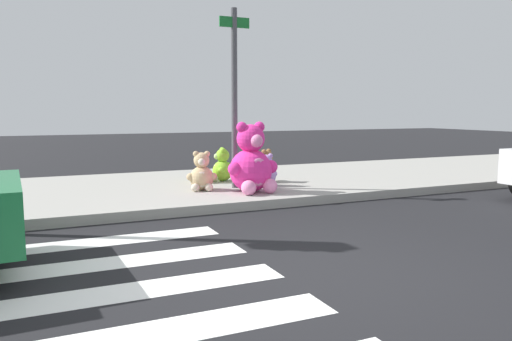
{
  "coord_description": "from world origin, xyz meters",
  "views": [
    {
      "loc": [
        -2.33,
        -3.96,
        1.56
      ],
      "look_at": [
        1.07,
        3.6,
        0.55
      ],
      "focal_mm": 34.77,
      "sensor_mm": 36.0,
      "label": 1
    }
  ],
  "objects_px": {
    "plush_lime": "(222,168)",
    "plush_tan": "(202,175)",
    "sign_pole": "(234,94)",
    "plush_pink_large": "(252,164)",
    "plush_lavender": "(266,173)",
    "plush_yellow": "(201,172)",
    "plush_brown": "(265,169)"
  },
  "relations": [
    {
      "from": "plush_lavender",
      "to": "plush_tan",
      "type": "xyz_separation_m",
      "value": [
        -1.26,
        -0.01,
        0.03
      ]
    },
    {
      "from": "sign_pole",
      "to": "plush_brown",
      "type": "xyz_separation_m",
      "value": [
        0.83,
        0.45,
        -1.44
      ]
    },
    {
      "from": "plush_lavender",
      "to": "plush_yellow",
      "type": "distance_m",
      "value": 1.33
    },
    {
      "from": "plush_lavender",
      "to": "plush_lime",
      "type": "bearing_deg",
      "value": 118.9
    },
    {
      "from": "sign_pole",
      "to": "plush_pink_large",
      "type": "bearing_deg",
      "value": -82.16
    },
    {
      "from": "plush_yellow",
      "to": "plush_tan",
      "type": "distance_m",
      "value": 0.94
    },
    {
      "from": "plush_pink_large",
      "to": "plush_lime",
      "type": "height_order",
      "value": "plush_pink_large"
    },
    {
      "from": "sign_pole",
      "to": "plush_lime",
      "type": "distance_m",
      "value": 1.7
    },
    {
      "from": "plush_yellow",
      "to": "plush_tan",
      "type": "height_order",
      "value": "plush_tan"
    },
    {
      "from": "plush_lime",
      "to": "plush_yellow",
      "type": "xyz_separation_m",
      "value": [
        -0.46,
        -0.06,
        -0.06
      ]
    },
    {
      "from": "plush_lime",
      "to": "plush_tan",
      "type": "xyz_separation_m",
      "value": [
        -0.73,
        -0.97,
        0.01
      ]
    },
    {
      "from": "sign_pole",
      "to": "plush_lavender",
      "type": "distance_m",
      "value": 1.58
    },
    {
      "from": "plush_pink_large",
      "to": "plush_lavender",
      "type": "bearing_deg",
      "value": 46.23
    },
    {
      "from": "sign_pole",
      "to": "plush_lime",
      "type": "relative_size",
      "value": 4.77
    },
    {
      "from": "sign_pole",
      "to": "plush_pink_large",
      "type": "xyz_separation_m",
      "value": [
        0.08,
        -0.59,
        -1.21
      ]
    },
    {
      "from": "plush_pink_large",
      "to": "plush_yellow",
      "type": "relative_size",
      "value": 2.38
    },
    {
      "from": "plush_pink_large",
      "to": "plush_lime",
      "type": "xyz_separation_m",
      "value": [
        0.01,
        1.51,
        -0.22
      ]
    },
    {
      "from": "plush_lavender",
      "to": "plush_brown",
      "type": "relative_size",
      "value": 0.94
    },
    {
      "from": "sign_pole",
      "to": "plush_brown",
      "type": "relative_size",
      "value": 4.9
    },
    {
      "from": "plush_tan",
      "to": "plush_pink_large",
      "type": "bearing_deg",
      "value": -36.74
    },
    {
      "from": "plush_lime",
      "to": "plush_tan",
      "type": "relative_size",
      "value": 0.96
    },
    {
      "from": "plush_pink_large",
      "to": "plush_yellow",
      "type": "xyz_separation_m",
      "value": [
        -0.45,
        1.44,
        -0.28
      ]
    },
    {
      "from": "plush_brown",
      "to": "plush_yellow",
      "type": "bearing_deg",
      "value": 161.22
    },
    {
      "from": "plush_lime",
      "to": "plush_tan",
      "type": "bearing_deg",
      "value": -127.16
    },
    {
      "from": "sign_pole",
      "to": "plush_lime",
      "type": "xyz_separation_m",
      "value": [
        0.09,
        0.92,
        -1.43
      ]
    },
    {
      "from": "plush_pink_large",
      "to": "plush_lavender",
      "type": "distance_m",
      "value": 0.81
    },
    {
      "from": "sign_pole",
      "to": "plush_lavender",
      "type": "bearing_deg",
      "value": -2.85
    },
    {
      "from": "plush_pink_large",
      "to": "plush_yellow",
      "type": "bearing_deg",
      "value": 107.46
    },
    {
      "from": "plush_tan",
      "to": "sign_pole",
      "type": "bearing_deg",
      "value": 3.79
    },
    {
      "from": "plush_pink_large",
      "to": "plush_tan",
      "type": "xyz_separation_m",
      "value": [
        -0.73,
        0.54,
        -0.21
      ]
    },
    {
      "from": "sign_pole",
      "to": "plush_tan",
      "type": "xyz_separation_m",
      "value": [
        -0.65,
        -0.04,
        -1.42
      ]
    },
    {
      "from": "plush_brown",
      "to": "sign_pole",
      "type": "bearing_deg",
      "value": -151.69
    }
  ]
}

